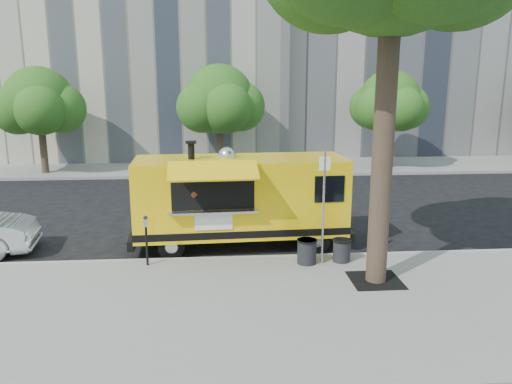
# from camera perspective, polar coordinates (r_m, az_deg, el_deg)

# --- Properties ---
(ground) EXTENTS (120.00, 120.00, 0.00)m
(ground) POSITION_cam_1_polar(r_m,az_deg,el_deg) (14.64, 0.26, -6.66)
(ground) COLOR black
(ground) RESTS_ON ground
(sidewalk) EXTENTS (60.00, 6.00, 0.15)m
(sidewalk) POSITION_cam_1_polar(r_m,az_deg,el_deg) (10.94, 2.02, -13.28)
(sidewalk) COLOR gray
(sidewalk) RESTS_ON ground
(curb) EXTENTS (60.00, 0.14, 0.16)m
(curb) POSITION_cam_1_polar(r_m,az_deg,el_deg) (13.74, 0.58, -7.66)
(curb) COLOR #999993
(curb) RESTS_ON ground
(far_sidewalk) EXTENTS (60.00, 5.00, 0.15)m
(far_sidewalk) POSITION_cam_1_polar(r_m,az_deg,el_deg) (27.70, -2.03, 2.84)
(far_sidewalk) COLOR gray
(far_sidewalk) RESTS_ON ground
(building_mid) EXTENTS (20.00, 14.00, 20.00)m
(building_mid) POSITION_cam_1_polar(r_m,az_deg,el_deg) (39.36, 16.07, 19.85)
(building_mid) COLOR gray
(building_mid) RESTS_ON ground
(tree_well) EXTENTS (1.20, 1.20, 0.02)m
(tree_well) POSITION_cam_1_polar(r_m,az_deg,el_deg) (12.50, 13.49, -9.78)
(tree_well) COLOR black
(tree_well) RESTS_ON sidewalk
(far_tree_a) EXTENTS (3.42, 3.42, 5.36)m
(far_tree_a) POSITION_cam_1_polar(r_m,az_deg,el_deg) (27.54, -23.56, 9.49)
(far_tree_a) COLOR #33261C
(far_tree_a) RESTS_ON far_sidewalk
(far_tree_b) EXTENTS (3.60, 3.60, 5.50)m
(far_tree_b) POSITION_cam_1_polar(r_m,az_deg,el_deg) (26.47, -4.22, 10.53)
(far_tree_b) COLOR #33261C
(far_tree_b) RESTS_ON far_sidewalk
(far_tree_c) EXTENTS (3.24, 3.24, 5.21)m
(far_tree_c) POSITION_cam_1_polar(r_m,az_deg,el_deg) (27.73, 15.03, 10.00)
(far_tree_c) COLOR #33261C
(far_tree_c) RESTS_ON far_sidewalk
(sign_post) EXTENTS (0.28, 0.06, 3.00)m
(sign_post) POSITION_cam_1_polar(r_m,az_deg,el_deg) (12.86, 7.74, -0.95)
(sign_post) COLOR silver
(sign_post) RESTS_ON sidewalk
(parking_meter) EXTENTS (0.11, 0.11, 1.33)m
(parking_meter) POSITION_cam_1_polar(r_m,az_deg,el_deg) (13.14, -12.44, -4.77)
(parking_meter) COLOR black
(parking_meter) RESTS_ON sidewalk
(food_truck) EXTENTS (6.47, 3.15, 3.14)m
(food_truck) POSITION_cam_1_polar(r_m,az_deg,el_deg) (14.56, -1.88, -0.71)
(food_truck) COLOR yellow
(food_truck) RESTS_ON ground
(trash_bin_left) EXTENTS (0.54, 0.54, 0.65)m
(trash_bin_left) POSITION_cam_1_polar(r_m,az_deg,el_deg) (13.19, 5.83, -6.69)
(trash_bin_left) COLOR black
(trash_bin_left) RESTS_ON sidewalk
(trash_bin_right) EXTENTS (0.50, 0.50, 0.60)m
(trash_bin_right) POSITION_cam_1_polar(r_m,az_deg,el_deg) (13.46, 9.77, -6.51)
(trash_bin_right) COLOR black
(trash_bin_right) RESTS_ON sidewalk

